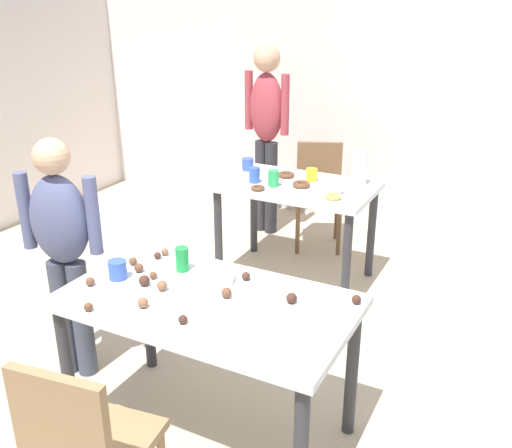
{
  "coord_description": "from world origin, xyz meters",
  "views": [
    {
      "loc": [
        1.2,
        -1.89,
        2.02
      ],
      "look_at": [
        -0.08,
        0.61,
        0.9
      ],
      "focal_mm": 40.41,
      "sensor_mm": 36.0,
      "label": 1
    }
  ],
  "objects_px": {
    "dining_table_near": "(208,317)",
    "pitcher_far": "(359,168)",
    "chair_far_table": "(319,188)",
    "person_girl_near": "(63,242)",
    "dining_table_far": "(296,198)",
    "chair_near_table": "(84,444)",
    "soda_can": "(182,259)",
    "person_adult_far": "(266,123)",
    "mixing_bowl": "(214,276)"
  },
  "relations": [
    {
      "from": "chair_far_table",
      "to": "mixing_bowl",
      "type": "height_order",
      "value": "chair_far_table"
    },
    {
      "from": "mixing_bowl",
      "to": "chair_near_table",
      "type": "bearing_deg",
      "value": -91.36
    },
    {
      "from": "soda_can",
      "to": "chair_near_table",
      "type": "bearing_deg",
      "value": -78.94
    },
    {
      "from": "dining_table_near",
      "to": "mixing_bowl",
      "type": "distance_m",
      "value": 0.21
    },
    {
      "from": "dining_table_near",
      "to": "mixing_bowl",
      "type": "relative_size",
      "value": 7.09
    },
    {
      "from": "dining_table_far",
      "to": "person_girl_near",
      "type": "distance_m",
      "value": 1.78
    },
    {
      "from": "person_girl_near",
      "to": "pitcher_far",
      "type": "bearing_deg",
      "value": 60.72
    },
    {
      "from": "dining_table_near",
      "to": "person_adult_far",
      "type": "distance_m",
      "value": 2.67
    },
    {
      "from": "person_girl_near",
      "to": "dining_table_far",
      "type": "bearing_deg",
      "value": 69.32
    },
    {
      "from": "dining_table_near",
      "to": "pitcher_far",
      "type": "xyz_separation_m",
      "value": [
        0.09,
        1.92,
        0.22
      ]
    },
    {
      "from": "dining_table_near",
      "to": "soda_can",
      "type": "relative_size",
      "value": 10.83
    },
    {
      "from": "dining_table_far",
      "to": "pitcher_far",
      "type": "bearing_deg",
      "value": 23.74
    },
    {
      "from": "dining_table_near",
      "to": "chair_near_table",
      "type": "xyz_separation_m",
      "value": [
        -0.07,
        -0.75,
        -0.16
      ]
    },
    {
      "from": "person_adult_far",
      "to": "soda_can",
      "type": "height_order",
      "value": "person_adult_far"
    },
    {
      "from": "chair_far_table",
      "to": "person_girl_near",
      "type": "height_order",
      "value": "person_girl_near"
    },
    {
      "from": "dining_table_far",
      "to": "chair_far_table",
      "type": "bearing_deg",
      "value": 97.48
    },
    {
      "from": "dining_table_far",
      "to": "person_girl_near",
      "type": "height_order",
      "value": "person_girl_near"
    },
    {
      "from": "person_girl_near",
      "to": "pitcher_far",
      "type": "relative_size",
      "value": 5.55
    },
    {
      "from": "person_girl_near",
      "to": "pitcher_far",
      "type": "height_order",
      "value": "person_girl_near"
    },
    {
      "from": "mixing_bowl",
      "to": "soda_can",
      "type": "distance_m",
      "value": 0.21
    },
    {
      "from": "chair_far_table",
      "to": "dining_table_far",
      "type": "bearing_deg",
      "value": -82.52
    },
    {
      "from": "person_adult_far",
      "to": "pitcher_far",
      "type": "distance_m",
      "value": 1.17
    },
    {
      "from": "dining_table_near",
      "to": "pitcher_far",
      "type": "relative_size",
      "value": 5.37
    },
    {
      "from": "dining_table_far",
      "to": "chair_far_table",
      "type": "xyz_separation_m",
      "value": [
        -0.09,
        0.7,
        -0.14
      ]
    },
    {
      "from": "dining_table_near",
      "to": "chair_far_table",
      "type": "bearing_deg",
      "value": 99.45
    },
    {
      "from": "chair_far_table",
      "to": "person_girl_near",
      "type": "relative_size",
      "value": 0.64
    },
    {
      "from": "mixing_bowl",
      "to": "dining_table_near",
      "type": "bearing_deg",
      "value": -70.03
    },
    {
      "from": "pitcher_far",
      "to": "dining_table_far",
      "type": "bearing_deg",
      "value": -156.26
    },
    {
      "from": "chair_near_table",
      "to": "dining_table_far",
      "type": "bearing_deg",
      "value": 95.5
    },
    {
      "from": "dining_table_far",
      "to": "mixing_bowl",
      "type": "xyz_separation_m",
      "value": [
        0.26,
        -1.59,
        0.15
      ]
    },
    {
      "from": "chair_far_table",
      "to": "person_girl_near",
      "type": "bearing_deg",
      "value": -102.78
    },
    {
      "from": "person_adult_far",
      "to": "pitcher_far",
      "type": "height_order",
      "value": "person_adult_far"
    },
    {
      "from": "person_girl_near",
      "to": "mixing_bowl",
      "type": "bearing_deg",
      "value": 4.37
    },
    {
      "from": "dining_table_far",
      "to": "person_girl_near",
      "type": "xyz_separation_m",
      "value": [
        -0.63,
        -1.66,
        0.17
      ]
    },
    {
      "from": "person_adult_far",
      "to": "mixing_bowl",
      "type": "distance_m",
      "value": 2.5
    },
    {
      "from": "dining_table_far",
      "to": "soda_can",
      "type": "xyz_separation_m",
      "value": [
        0.06,
        -1.55,
        0.17
      ]
    },
    {
      "from": "chair_far_table",
      "to": "chair_near_table",
      "type": "bearing_deg",
      "value": -84.07
    },
    {
      "from": "person_girl_near",
      "to": "person_adult_far",
      "type": "height_order",
      "value": "person_adult_far"
    },
    {
      "from": "dining_table_far",
      "to": "person_adult_far",
      "type": "distance_m",
      "value": 1.03
    },
    {
      "from": "dining_table_near",
      "to": "soda_can",
      "type": "distance_m",
      "value": 0.35
    },
    {
      "from": "mixing_bowl",
      "to": "dining_table_far",
      "type": "bearing_deg",
      "value": 99.3
    },
    {
      "from": "chair_far_table",
      "to": "person_adult_far",
      "type": "xyz_separation_m",
      "value": [
        -0.52,
        0.04,
        0.5
      ]
    },
    {
      "from": "dining_table_far",
      "to": "mixing_bowl",
      "type": "bearing_deg",
      "value": -80.7
    },
    {
      "from": "person_girl_near",
      "to": "person_adult_far",
      "type": "distance_m",
      "value": 2.41
    },
    {
      "from": "dining_table_near",
      "to": "soda_can",
      "type": "bearing_deg",
      "value": 144.13
    },
    {
      "from": "soda_can",
      "to": "mixing_bowl",
      "type": "bearing_deg",
      "value": -10.86
    },
    {
      "from": "person_girl_near",
      "to": "person_adult_far",
      "type": "relative_size",
      "value": 0.83
    },
    {
      "from": "soda_can",
      "to": "pitcher_far",
      "type": "distance_m",
      "value": 1.77
    },
    {
      "from": "chair_far_table",
      "to": "soda_can",
      "type": "height_order",
      "value": "soda_can"
    },
    {
      "from": "chair_near_table",
      "to": "pitcher_far",
      "type": "bearing_deg",
      "value": 86.47
    }
  ]
}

